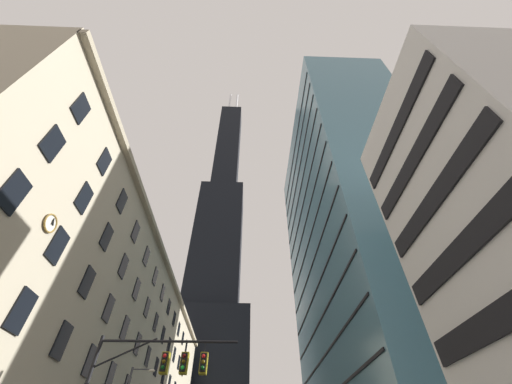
# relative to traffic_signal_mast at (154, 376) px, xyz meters

# --- Properties ---
(station_building) EXTENTS (17.32, 71.06, 25.21)m
(station_building) POSITION_rel_traffic_signal_mast_xyz_m (-15.93, 24.99, 7.12)
(station_building) COLOR #BCAF93
(station_building) RESTS_ON ground
(dark_skyscraper) EXTENTS (25.46, 25.46, 184.69)m
(dark_skyscraper) POSITION_rel_traffic_signal_mast_xyz_m (-6.79, 78.13, 47.94)
(dark_skyscraper) COLOR black
(dark_skyscraper) RESTS_ON ground
(glass_office_midrise) EXTENTS (14.60, 35.67, 57.91)m
(glass_office_midrise) POSITION_rel_traffic_signal_mast_xyz_m (21.63, 21.17, 23.49)
(glass_office_midrise) COLOR teal
(glass_office_midrise) RESTS_ON ground
(traffic_signal_mast) EXTENTS (7.83, 0.63, 7.26)m
(traffic_signal_mast) POSITION_rel_traffic_signal_mast_xyz_m (0.00, 0.00, 0.00)
(traffic_signal_mast) COLOR black
(traffic_signal_mast) RESTS_ON sidewalk_left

